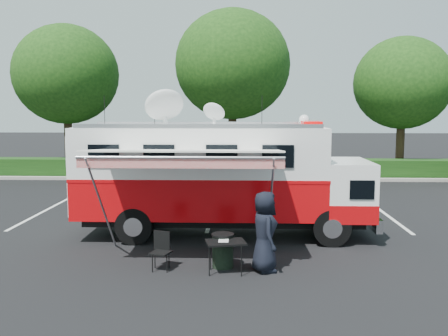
# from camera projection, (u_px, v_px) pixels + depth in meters

# --- Properties ---
(ground_plane) EXTENTS (120.00, 120.00, 0.00)m
(ground_plane) POSITION_uv_depth(u_px,v_px,m) (223.00, 236.00, 14.35)
(ground_plane) COLOR black
(ground_plane) RESTS_ON ground
(back_border) EXTENTS (60.00, 6.14, 8.87)m
(back_border) POSITION_uv_depth(u_px,v_px,m) (254.00, 82.00, 26.51)
(back_border) COLOR #9E998E
(back_border) RESTS_ON ground_plane
(stall_lines) EXTENTS (24.12, 5.50, 0.01)m
(stall_lines) POSITION_uv_depth(u_px,v_px,m) (212.00, 213.00, 17.34)
(stall_lines) COLOR silver
(stall_lines) RESTS_ON ground_plane
(command_truck) EXTENTS (8.33, 2.29, 4.00)m
(command_truck) POSITION_uv_depth(u_px,v_px,m) (221.00, 177.00, 14.14)
(command_truck) COLOR black
(command_truck) RESTS_ON ground_plane
(awning) EXTENTS (4.55, 2.37, 2.75)m
(awning) POSITION_uv_depth(u_px,v_px,m) (185.00, 154.00, 11.70)
(awning) COLOR white
(awning) RESTS_ON ground_plane
(person) EXTENTS (0.75, 0.99, 1.82)m
(person) POSITION_uv_depth(u_px,v_px,m) (264.00, 271.00, 11.23)
(person) COLOR black
(person) RESTS_ON ground_plane
(folding_table) EXTENTS (0.96, 0.77, 0.73)m
(folding_table) POSITION_uv_depth(u_px,v_px,m) (226.00, 243.00, 11.01)
(folding_table) COLOR black
(folding_table) RESTS_ON ground_plane
(folding_chair) EXTENTS (0.52, 0.54, 0.86)m
(folding_chair) POSITION_uv_depth(u_px,v_px,m) (161.00, 247.00, 11.33)
(folding_chair) COLOR black
(folding_chair) RESTS_ON ground_plane
(trash_bin) EXTENTS (0.52, 0.52, 0.79)m
(trash_bin) POSITION_uv_depth(u_px,v_px,m) (223.00, 250.00, 11.46)
(trash_bin) COLOR black
(trash_bin) RESTS_ON ground_plane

